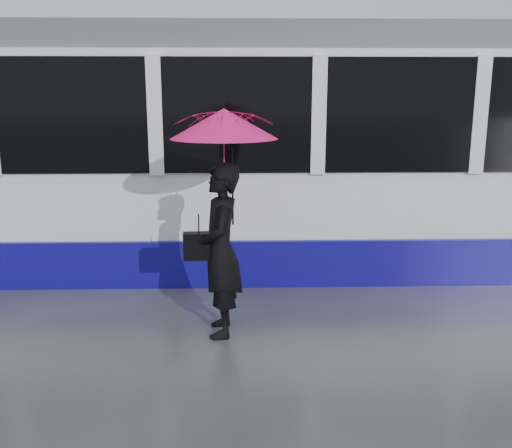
{
  "coord_description": "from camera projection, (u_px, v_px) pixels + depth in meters",
  "views": [
    {
      "loc": [
        -0.54,
        -5.81,
        2.49
      ],
      "look_at": [
        -0.37,
        0.16,
        1.1
      ],
      "focal_mm": 40.0,
      "sensor_mm": 36.0,
      "label": 1
    }
  ],
  "objects": [
    {
      "name": "ground",
      "position": [
        291.0,
        325.0,
        6.23
      ],
      "size": [
        90.0,
        90.0,
        0.0
      ],
      "primitive_type": "plane",
      "color": "#2B2B30",
      "rests_on": "ground"
    },
    {
      "name": "rails",
      "position": [
        276.0,
        259.0,
        8.66
      ],
      "size": [
        34.0,
        1.51,
        0.02
      ],
      "color": "#3F3D38",
      "rests_on": "ground"
    },
    {
      "name": "tram",
      "position": [
        65.0,
        152.0,
        8.21
      ],
      "size": [
        26.0,
        2.56,
        3.35
      ],
      "color": "white",
      "rests_on": "ground"
    },
    {
      "name": "woman",
      "position": [
        221.0,
        250.0,
        5.84
      ],
      "size": [
        0.47,
        0.68,
        1.81
      ],
      "primitive_type": "imported",
      "rotation": [
        0.0,
        0.0,
        -1.51
      ],
      "color": "black",
      "rests_on": "ground"
    },
    {
      "name": "umbrella",
      "position": [
        224.0,
        145.0,
        5.59
      ],
      "size": [
        1.12,
        1.12,
        1.22
      ],
      "rotation": [
        0.0,
        0.0,
        0.06
      ],
      "color": "#FD1587",
      "rests_on": "ground"
    },
    {
      "name": "handbag",
      "position": [
        199.0,
        246.0,
        5.84
      ],
      "size": [
        0.33,
        0.16,
        0.46
      ],
      "rotation": [
        0.0,
        0.0,
        0.06
      ],
      "color": "black",
      "rests_on": "ground"
    }
  ]
}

